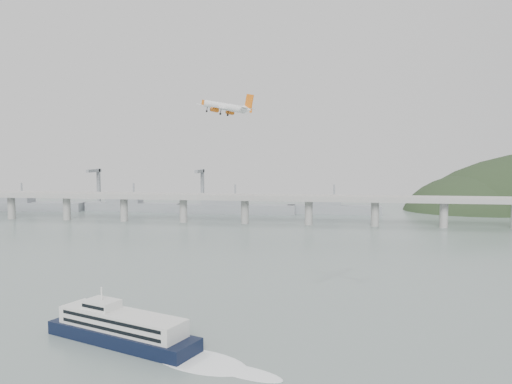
# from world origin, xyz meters

# --- Properties ---
(ground) EXTENTS (900.00, 900.00, 0.00)m
(ground) POSITION_xyz_m (0.00, 0.00, 0.00)
(ground) COLOR slate
(ground) RESTS_ON ground
(bridge) EXTENTS (800.00, 22.00, 23.90)m
(bridge) POSITION_xyz_m (-1.15, 200.00, 17.65)
(bridge) COLOR #969694
(bridge) RESTS_ON ground
(distant_fleet) EXTENTS (453.00, 60.90, 40.00)m
(distant_fleet) POSITION_xyz_m (-155.36, 265.08, 6.22)
(distant_fleet) COLOR gray
(distant_fleet) RESTS_ON ground
(ferry) EXTENTS (77.32, 36.02, 15.24)m
(ferry) POSITION_xyz_m (-23.64, -51.03, 4.13)
(ferry) COLOR black
(ferry) RESTS_ON ground
(airliner) EXTENTS (34.80, 32.76, 10.20)m
(airliner) POSITION_xyz_m (-18.68, 71.89, 78.86)
(airliner) COLOR silver
(airliner) RESTS_ON ground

